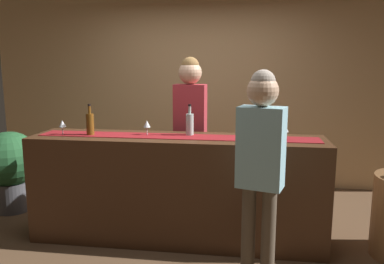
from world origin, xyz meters
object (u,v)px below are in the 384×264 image
at_px(bartender, 190,119).
at_px(potted_plant_tall, 10,165).
at_px(wine_glass_mid_counter, 62,124).
at_px(customer_sipping, 261,155).
at_px(wine_bottle_amber, 90,124).
at_px(wine_glass_near_customer, 147,124).
at_px(wine_bottle_clear, 190,124).
at_px(wine_glass_far_end, 285,129).

relative_size(bartender, potted_plant_tall, 1.89).
height_order(wine_glass_mid_counter, customer_sipping, customer_sipping).
distance_m(wine_bottle_amber, customer_sipping, 1.72).
distance_m(wine_glass_near_customer, bartender, 0.64).
bearing_deg(wine_bottle_clear, bartender, 97.95).
relative_size(wine_glass_near_customer, potted_plant_tall, 0.15).
height_order(wine_bottle_clear, wine_glass_far_end, wine_bottle_clear).
distance_m(wine_glass_mid_counter, wine_glass_far_end, 2.11).
bearing_deg(wine_bottle_amber, wine_glass_far_end, 0.21).
bearing_deg(wine_glass_near_customer, wine_bottle_amber, -171.67).
distance_m(wine_glass_mid_counter, potted_plant_tall, 1.23).
relative_size(wine_bottle_clear, wine_glass_far_end, 2.10).
height_order(bartender, potted_plant_tall, bartender).
distance_m(wine_glass_far_end, customer_sipping, 0.67).
bearing_deg(wine_glass_far_end, wine_bottle_clear, 172.31).
distance_m(wine_glass_near_customer, potted_plant_tall, 1.90).
bearing_deg(wine_glass_mid_counter, customer_sipping, -17.54).
xyz_separation_m(wine_glass_near_customer, bartender, (0.34, 0.54, -0.02)).
height_order(bartender, customer_sipping, bartender).
relative_size(wine_bottle_amber, wine_glass_far_end, 2.10).
bearing_deg(customer_sipping, wine_glass_near_customer, 163.22).
bearing_deg(wine_glass_mid_counter, bartender, 28.95).
bearing_deg(wine_bottle_amber, wine_bottle_clear, 7.54).
distance_m(wine_bottle_clear, bartender, 0.50).
bearing_deg(bartender, customer_sipping, 123.70).
relative_size(wine_glass_far_end, bartender, 0.08).
height_order(wine_glass_near_customer, bartender, bartender).
distance_m(wine_glass_far_end, bartender, 1.13).
height_order(wine_glass_far_end, bartender, bartender).
bearing_deg(bartender, wine_glass_far_end, 150.65).
bearing_deg(wine_glass_mid_counter, wine_glass_far_end, 0.76).
distance_m(wine_bottle_clear, wine_glass_mid_counter, 1.24).
relative_size(wine_glass_near_customer, wine_glass_mid_counter, 1.00).
bearing_deg(potted_plant_tall, wine_glass_near_customer, -13.63).
xyz_separation_m(wine_glass_mid_counter, bartender, (1.16, 0.64, -0.02)).
bearing_deg(customer_sipping, potted_plant_tall, 174.70).
bearing_deg(wine_bottle_clear, wine_glass_far_end, -7.69).
distance_m(customer_sipping, potted_plant_tall, 3.07).
relative_size(wine_bottle_amber, potted_plant_tall, 0.32).
bearing_deg(bartender, potted_plant_tall, 6.51).
xyz_separation_m(wine_glass_mid_counter, wine_glass_far_end, (2.11, 0.03, 0.00)).
relative_size(bartender, customer_sipping, 1.07).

